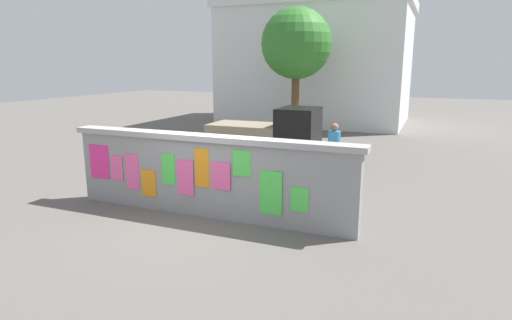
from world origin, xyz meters
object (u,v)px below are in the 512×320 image
auto_rickshaw_truck (269,136)px  tree_roadside (296,44)px  motorcycle (200,168)px  bicycle_near (261,184)px  person_walking (334,146)px

auto_rickshaw_truck → tree_roadside: (-0.83, 5.38, 3.15)m
motorcycle → tree_roadside: tree_roadside is taller
bicycle_near → motorcycle: bearing=165.5°
motorcycle → bicycle_near: bearing=-14.5°
bicycle_near → tree_roadside: bearing=102.8°
bicycle_near → person_walking: (1.24, 2.28, 0.62)m
auto_rickshaw_truck → motorcycle: auto_rickshaw_truck is taller
person_walking → auto_rickshaw_truck: bearing=149.7°
motorcycle → person_walking: (3.24, 1.76, 0.52)m
auto_rickshaw_truck → person_walking: 2.86m
auto_rickshaw_truck → person_walking: auto_rickshaw_truck is taller
bicycle_near → tree_roadside: size_ratio=0.30×
motorcycle → person_walking: size_ratio=1.17×
auto_rickshaw_truck → bicycle_near: size_ratio=2.14×
motorcycle → bicycle_near: bicycle_near is taller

